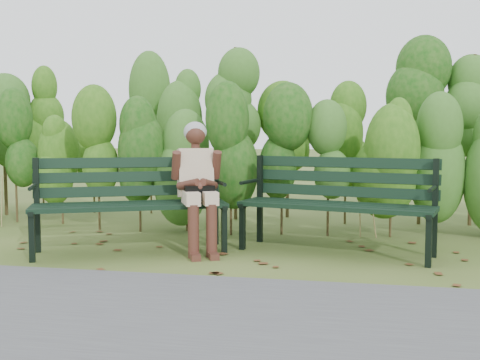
# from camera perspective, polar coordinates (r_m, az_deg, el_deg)

# --- Properties ---
(ground) EXTENTS (80.00, 80.00, 0.00)m
(ground) POSITION_cam_1_polar(r_m,az_deg,el_deg) (5.85, -0.66, -7.62)
(ground) COLOR #344C18
(footpath) EXTENTS (60.00, 2.50, 0.01)m
(footpath) POSITION_cam_1_polar(r_m,az_deg,el_deg) (3.80, -7.66, -14.46)
(footpath) COLOR #474749
(footpath) RESTS_ON ground
(hedge_band) EXTENTS (11.04, 1.67, 2.42)m
(hedge_band) POSITION_cam_1_polar(r_m,az_deg,el_deg) (7.55, 2.21, 4.78)
(hedge_band) COLOR #47381E
(hedge_band) RESTS_ON ground
(leaf_litter) EXTENTS (5.13, 2.14, 0.01)m
(leaf_litter) POSITION_cam_1_polar(r_m,az_deg,el_deg) (5.86, -2.13, -7.58)
(leaf_litter) COLOR brown
(leaf_litter) RESTS_ON ground
(bench_left) EXTENTS (2.09, 1.42, 1.00)m
(bench_left) POSITION_cam_1_polar(r_m,az_deg,el_deg) (6.09, -11.13, -1.60)
(bench_left) COLOR black
(bench_left) RESTS_ON ground
(bench_right) EXTENTS (2.11, 1.12, 1.00)m
(bench_right) POSITION_cam_1_polar(r_m,az_deg,el_deg) (6.02, 9.97, -1.63)
(bench_right) COLOR black
(bench_right) RESTS_ON ground
(seated_woman) EXTENTS (0.64, 0.83, 1.38)m
(seated_woman) POSITION_cam_1_polar(r_m,az_deg,el_deg) (5.94, -4.35, 0.25)
(seated_woman) COLOR beige
(seated_woman) RESTS_ON ground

